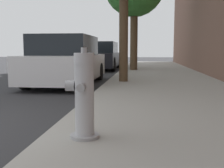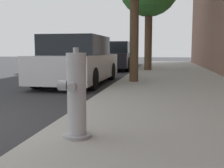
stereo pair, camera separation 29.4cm
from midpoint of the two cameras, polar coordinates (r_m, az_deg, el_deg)
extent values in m
cube|color=#99968E|center=(3.26, 14.90, -11.12)|extent=(3.45, 40.00, 0.14)
cylinder|color=#97979C|center=(3.07, -8.33, -10.41)|extent=(0.31, 0.31, 0.04)
cylinder|color=#B2B2B7|center=(2.98, -8.46, -3.23)|extent=(0.20, 0.20, 0.74)
cylinder|color=#B2B2B7|center=(2.93, -8.61, 5.10)|extent=(0.21, 0.21, 0.12)
cylinder|color=#97979C|center=(2.93, -8.64, 6.81)|extent=(0.06, 0.06, 0.06)
cylinder|color=#97979C|center=(2.82, -9.24, -0.75)|extent=(0.08, 0.08, 0.08)
cylinder|color=#97979C|center=(3.09, -7.84, -0.07)|extent=(0.08, 0.08, 0.08)
cylinder|color=#97979C|center=(3.00, -11.24, -0.35)|extent=(0.10, 0.11, 0.11)
cube|color=silver|center=(8.92, -10.03, 3.44)|extent=(1.76, 4.26, 0.75)
cube|color=black|center=(8.74, -10.44, 7.72)|extent=(1.62, 2.34, 0.58)
cylinder|color=black|center=(10.43, -12.18, 2.57)|extent=(0.20, 0.61, 0.61)
cylinder|color=black|center=(10.03, -3.46, 2.55)|extent=(0.20, 0.61, 0.61)
cylinder|color=black|center=(7.98, -18.23, 1.10)|extent=(0.20, 0.61, 0.61)
cylinder|color=black|center=(7.46, -6.95, 1.01)|extent=(0.20, 0.61, 0.61)
cube|color=black|center=(15.50, -2.77, 5.02)|extent=(1.79, 4.56, 0.72)
cube|color=black|center=(15.31, -2.89, 7.44)|extent=(1.65, 2.51, 0.58)
cylinder|color=black|center=(17.04, -4.71, 4.50)|extent=(0.20, 0.71, 0.71)
cylinder|color=black|center=(16.80, 0.77, 4.49)|extent=(0.20, 0.71, 0.71)
cylinder|color=black|center=(14.28, -6.92, 4.01)|extent=(0.20, 0.71, 0.71)
cylinder|color=black|center=(13.99, -0.39, 4.00)|extent=(0.20, 0.71, 0.71)
cylinder|color=brown|center=(8.39, 1.36, 10.45)|extent=(0.26, 0.26, 2.89)
cylinder|color=brown|center=(13.36, 3.83, 9.23)|extent=(0.35, 0.35, 2.95)
camera|label=1|loc=(0.15, -92.05, -0.25)|focal=45.00mm
camera|label=2|loc=(0.15, 87.95, 0.25)|focal=45.00mm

